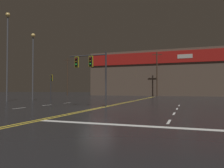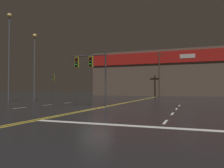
{
  "view_description": "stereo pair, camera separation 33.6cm",
  "coord_description": "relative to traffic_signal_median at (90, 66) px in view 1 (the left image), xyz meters",
  "views": [
    {
      "loc": [
        6.81,
        -15.7,
        1.47
      ],
      "look_at": [
        0.0,
        3.56,
        2.0
      ],
      "focal_mm": 35.0,
      "sensor_mm": 36.0,
      "label": 1
    },
    {
      "loc": [
        7.13,
        -15.58,
        1.47
      ],
      "look_at": [
        0.0,
        3.56,
        2.0
      ],
      "focal_mm": 35.0,
      "sensor_mm": 36.0,
      "label": 2
    }
  ],
  "objects": [
    {
      "name": "building_backdrop",
      "position": [
        1.55,
        38.36,
        1.79
      ],
      "size": [
        34.33,
        10.23,
        10.79
      ],
      "color": "brown",
      "rests_on": "ground"
    },
    {
      "name": "streetlight_median_approach",
      "position": [
        -13.15,
        3.61,
        3.36
      ],
      "size": [
        0.56,
        0.56,
        11.2
      ],
      "color": "#59595E",
      "rests_on": "ground"
    },
    {
      "name": "streetlight_far_right",
      "position": [
        -11.83,
        6.78,
        2.28
      ],
      "size": [
        0.56,
        0.56,
        9.21
      ],
      "color": "#59595E",
      "rests_on": "ground"
    },
    {
      "name": "utility_pole_row",
      "position": [
        2.28,
        31.23,
        1.6
      ],
      "size": [
        47.76,
        0.26,
        10.53
      ],
      "color": "#4C3828",
      "rests_on": "ground"
    },
    {
      "name": "ground_plane",
      "position": [
        1.55,
        -2.03,
        -3.62
      ],
      "size": [
        200.0,
        200.0,
        0.0
      ],
      "primitive_type": "plane",
      "color": "black"
    },
    {
      "name": "road_markings",
      "position": [
        2.88,
        -3.6,
        -3.62
      ],
      "size": [
        17.61,
        60.0,
        0.01
      ],
      "color": "gold",
      "rests_on": "ground"
    },
    {
      "name": "traffic_signal_corner_northwest",
      "position": [
        -11.66,
        10.77,
        -0.84
      ],
      "size": [
        0.42,
        0.36,
        3.78
      ],
      "color": "#38383D",
      "rests_on": "ground"
    },
    {
      "name": "traffic_signal_median",
      "position": [
        0.0,
        0.0,
        0.0
      ],
      "size": [
        3.66,
        0.36,
        4.8
      ],
      "color": "#38383D",
      "rests_on": "ground"
    }
  ]
}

